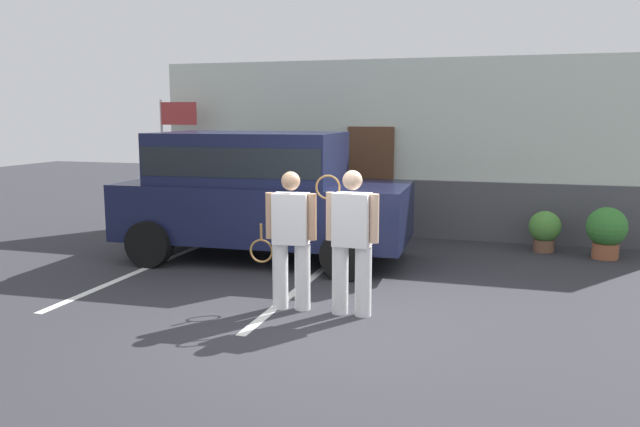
{
  "coord_description": "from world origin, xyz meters",
  "views": [
    {
      "loc": [
        1.93,
        -6.62,
        2.34
      ],
      "look_at": [
        -0.44,
        1.2,
        1.05
      ],
      "focal_mm": 35.49,
      "sensor_mm": 36.0,
      "label": 1
    }
  ],
  "objects": [
    {
      "name": "tennis_player_man",
      "position": [
        -0.55,
        0.37,
        0.86
      ],
      "size": [
        0.88,
        0.3,
        1.67
      ],
      "rotation": [
        0.0,
        0.0,
        3.24
      ],
      "color": "white",
      "rests_on": "ground_plane"
    },
    {
      "name": "potted_plant_by_porch",
      "position": [
        2.53,
        4.68,
        0.39
      ],
      "size": [
        0.53,
        0.53,
        0.7
      ],
      "color": "brown",
      "rests_on": "ground_plane"
    },
    {
      "name": "parking_stripe_1",
      "position": [
        -0.75,
        1.5,
        0.0
      ],
      "size": [
        0.12,
        4.4,
        0.01
      ],
      "primitive_type": "cube",
      "color": "silver",
      "rests_on": "ground_plane"
    },
    {
      "name": "flag_pole",
      "position": [
        -4.7,
        4.83,
        1.84
      ],
      "size": [
        0.8,
        0.1,
        2.63
      ],
      "color": "silver",
      "rests_on": "ground_plane"
    },
    {
      "name": "potted_plant_secondary",
      "position": [
        3.47,
        4.42,
        0.47
      ],
      "size": [
        0.64,
        0.64,
        0.85
      ],
      "color": "#9E5638",
      "rests_on": "ground_plane"
    },
    {
      "name": "parking_stripe_0",
      "position": [
        -3.36,
        1.5,
        0.0
      ],
      "size": [
        0.12,
        4.4,
        0.01
      ],
      "primitive_type": "cube",
      "color": "silver",
      "rests_on": "ground_plane"
    },
    {
      "name": "house_frontage",
      "position": [
        -0.01,
        5.5,
        1.58
      ],
      "size": [
        10.0,
        0.4,
        3.37
      ],
      "color": "silver",
      "rests_on": "ground_plane"
    },
    {
      "name": "ground_plane",
      "position": [
        0.0,
        0.0,
        0.0
      ],
      "size": [
        40.0,
        40.0,
        0.0
      ],
      "primitive_type": "plane",
      "color": "#2D2D33"
    },
    {
      "name": "parked_suv",
      "position": [
        -1.96,
        2.76,
        1.15
      ],
      "size": [
        4.67,
        2.31,
        2.05
      ],
      "rotation": [
        0.0,
        0.0,
        0.04
      ],
      "color": "#141938",
      "rests_on": "ground_plane"
    },
    {
      "name": "tennis_player_woman",
      "position": [
        0.2,
        0.36,
        0.89
      ],
      "size": [
        0.77,
        0.28,
        1.71
      ],
      "rotation": [
        0.0,
        0.0,
        3.1
      ],
      "color": "white",
      "rests_on": "ground_plane"
    }
  ]
}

